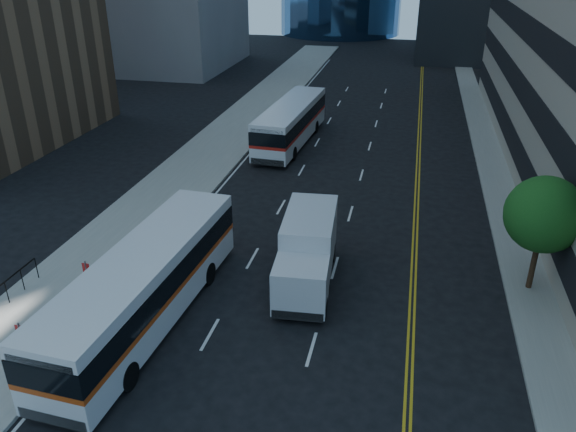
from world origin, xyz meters
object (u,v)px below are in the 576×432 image
(bus_rear, at_px, (291,122))
(box_truck, at_px, (307,251))
(street_tree, at_px, (544,215))
(bus_front, at_px, (145,285))

(bus_rear, relative_size, box_truck, 1.84)
(box_truck, bearing_deg, street_tree, 4.88)
(bus_front, bearing_deg, box_truck, 39.75)
(street_tree, distance_m, bus_rear, 22.65)
(bus_front, relative_size, bus_rear, 1.03)
(bus_rear, distance_m, box_truck, 19.51)
(street_tree, bearing_deg, bus_front, -159.45)
(street_tree, bearing_deg, box_truck, -170.88)
(bus_front, distance_m, box_truck, 6.98)
(street_tree, height_order, bus_rear, street_tree)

